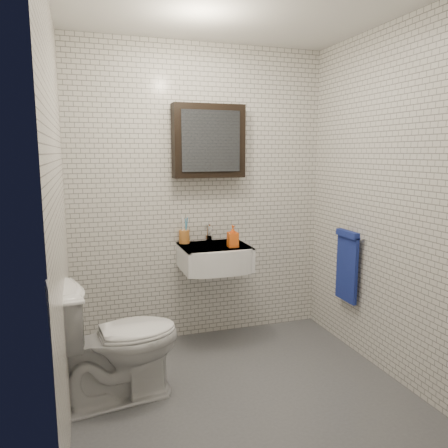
# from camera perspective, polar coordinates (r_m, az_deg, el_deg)

# --- Properties ---
(ground) EXTENTS (2.20, 2.00, 0.01)m
(ground) POSITION_cam_1_polar(r_m,az_deg,el_deg) (3.21, 2.17, -20.69)
(ground) COLOR #4E5156
(ground) RESTS_ON ground
(room_shell) EXTENTS (2.22, 2.02, 2.51)m
(room_shell) POSITION_cam_1_polar(r_m,az_deg,el_deg) (2.78, 2.36, 6.39)
(room_shell) COLOR silver
(room_shell) RESTS_ON ground
(washbasin) EXTENTS (0.55, 0.50, 0.20)m
(washbasin) POSITION_cam_1_polar(r_m,az_deg,el_deg) (3.59, -1.07, -4.40)
(washbasin) COLOR white
(washbasin) RESTS_ON room_shell
(faucet) EXTENTS (0.06, 0.20, 0.15)m
(faucet) POSITION_cam_1_polar(r_m,az_deg,el_deg) (3.74, -1.96, -1.32)
(faucet) COLOR silver
(faucet) RESTS_ON washbasin
(mirror_cabinet) EXTENTS (0.60, 0.15, 0.60)m
(mirror_cabinet) POSITION_cam_1_polar(r_m,az_deg,el_deg) (3.67, -2.01, 10.75)
(mirror_cabinet) COLOR black
(mirror_cabinet) RESTS_ON room_shell
(towel_rail) EXTENTS (0.09, 0.30, 0.58)m
(towel_rail) POSITION_cam_1_polar(r_m,az_deg,el_deg) (3.68, 15.79, -4.93)
(towel_rail) COLOR silver
(towel_rail) RESTS_ON room_shell
(toothbrush_cup) EXTENTS (0.10, 0.10, 0.24)m
(toothbrush_cup) POSITION_cam_1_polar(r_m,az_deg,el_deg) (3.70, -5.20, -1.58)
(toothbrush_cup) COLOR #BB702E
(toothbrush_cup) RESTS_ON washbasin
(soap_bottle) EXTENTS (0.08, 0.08, 0.18)m
(soap_bottle) POSITION_cam_1_polar(r_m,az_deg,el_deg) (3.53, 1.16, -1.61)
(soap_bottle) COLOR orange
(soap_bottle) RESTS_ON washbasin
(toilet) EXTENTS (0.85, 0.56, 0.82)m
(toilet) POSITION_cam_1_polar(r_m,az_deg,el_deg) (3.00, -13.78, -14.53)
(toilet) COLOR white
(toilet) RESTS_ON ground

